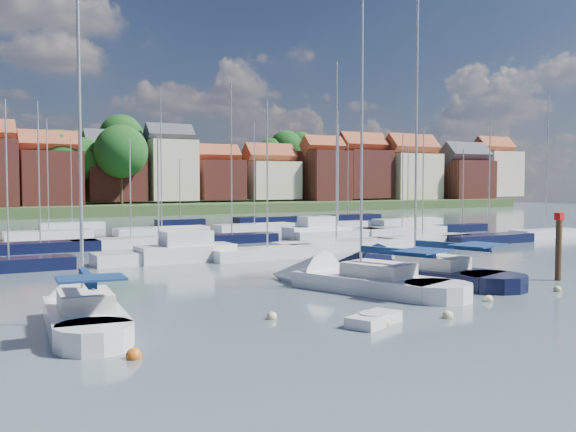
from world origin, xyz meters
TOP-DOWN VIEW (x-y plane):
  - ground at (0.00, 40.00)m, footprint 260.00×260.00m
  - sailboat_left at (-16.26, 2.71)m, footprint 3.80×10.57m
  - sailboat_centre at (-1.94, 4.74)m, footprint 7.31×13.02m
  - sailboat_navy at (2.71, 5.99)m, footprint 7.40×13.82m
  - tender at (-6.09, -3.40)m, footprint 2.89×2.17m
  - timber_piling at (10.44, 0.72)m, footprint 0.40×0.40m
  - buoy_b at (-5.81, -3.77)m, footprint 0.45×0.45m
  - buoy_c at (-9.15, -0.43)m, footprint 0.44×0.44m
  - buoy_d at (1.81, -2.05)m, footprint 0.41×0.41m
  - buoy_e at (4.90, 7.27)m, footprint 0.55×0.55m
  - buoy_f at (7.10, -1.83)m, footprint 0.42×0.42m
  - buoy_g at (-2.62, -3.94)m, footprint 0.45×0.45m
  - buoy_h at (-15.90, -3.54)m, footprint 0.52×0.52m
  - marina_field at (1.91, 35.15)m, footprint 79.62×41.41m
  - far_shore_town at (2.23, 132.67)m, footprint 212.46×90.00m

SIDE VIEW (x-z plane):
  - ground at x=0.00m, z-range 0.00..0.00m
  - buoy_b at x=-5.81m, z-range -0.22..0.22m
  - buoy_c at x=-9.15m, z-range -0.22..0.22m
  - buoy_d at x=1.81m, z-range -0.21..0.21m
  - buoy_e at x=4.90m, z-range -0.27..0.27m
  - buoy_f at x=7.10m, z-range -0.21..0.21m
  - buoy_g at x=-2.62m, z-range -0.22..0.22m
  - buoy_h at x=-15.90m, z-range -0.26..0.26m
  - tender at x=-6.09m, z-range -0.06..0.50m
  - sailboat_navy at x=2.71m, z-range -8.88..9.57m
  - sailboat_centre at x=-1.94m, z-range -8.20..8.90m
  - sailboat_left at x=-16.26m, z-range -6.70..7.42m
  - marina_field at x=1.91m, z-range -7.53..8.40m
  - timber_piling at x=10.44m, z-range -2.15..4.07m
  - far_shore_town at x=2.23m, z-range -6.53..15.74m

